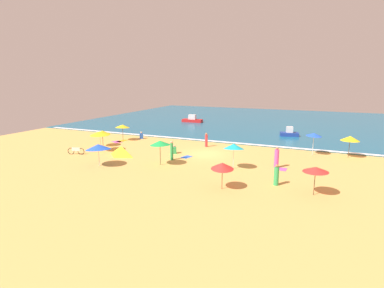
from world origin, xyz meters
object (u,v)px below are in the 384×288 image
object	(u,v)px
beachgoer_0	(141,136)
beachgoer_1	(174,150)
beach_umbrella_1	(102,133)
beachgoer_3	(277,158)
beach_umbrella_0	(314,135)
beach_umbrella_5	(316,169)
beachgoer_5	(206,140)
beach_umbrella_2	(160,143)
beachgoer_4	(276,176)
beach_umbrella_8	(350,138)
beachgoer_2	(172,151)
beach_umbrella_4	(122,126)
small_boat_1	(289,133)
parked_bicycle	(76,151)
small_boat_0	(192,120)
beach_tent	(121,151)
beach_umbrella_3	(234,146)
beach_umbrella_7	(100,133)
beach_umbrella_6	(98,147)
beach_umbrella_9	(222,166)

from	to	relation	value
beachgoer_0	beachgoer_1	size ratio (longest dim) A/B	1.02
beach_umbrella_1	beachgoer_3	xyz separation A→B (m)	(20.14, -0.93, -0.73)
beach_umbrella_0	beachgoer_1	bearing A→B (deg)	-159.37
beach_umbrella_5	beachgoer_5	world-z (taller)	beach_umbrella_5
beachgoer_5	beach_umbrella_2	bearing A→B (deg)	-97.51
beachgoer_4	beach_umbrella_8	bearing A→B (deg)	64.03
beach_umbrella_5	beachgoer_0	xyz separation A→B (m)	(-21.78, 12.18, -1.43)
beachgoer_2	beachgoer_5	distance (m)	6.87
beach_umbrella_4	small_boat_1	size ratio (longest dim) A/B	0.89
beach_umbrella_4	beachgoer_4	world-z (taller)	beach_umbrella_4
beach_umbrella_1	beach_umbrella_8	bearing A→B (deg)	12.11
beachgoer_0	beachgoer_5	size ratio (longest dim) A/B	0.57
parked_bicycle	small_boat_0	world-z (taller)	small_boat_0
beach_umbrella_1	beach_tent	size ratio (longest dim) A/B	0.97
beach_umbrella_3	beach_umbrella_7	bearing A→B (deg)	177.73
beach_tent	small_boat_0	bearing A→B (deg)	96.58
parked_bicycle	beach_umbrella_1	bearing A→B (deg)	90.88
beach_umbrella_2	beachgoer_4	bearing A→B (deg)	-7.02
beachgoer_5	parked_bicycle	bearing A→B (deg)	-141.72
beachgoer_2	small_boat_0	distance (m)	25.63
beach_umbrella_3	beach_umbrella_6	world-z (taller)	beach_umbrella_3
beachgoer_4	small_boat_1	xyz separation A→B (m)	(-1.26, 20.50, -0.24)
beach_umbrella_5	beach_umbrella_7	bearing A→B (deg)	168.76
beach_umbrella_6	parked_bicycle	size ratio (longest dim) A/B	1.85
small_boat_1	beach_umbrella_9	bearing A→B (deg)	-95.51
beachgoer_0	small_boat_1	world-z (taller)	small_boat_1
beach_umbrella_6	beach_umbrella_9	size ratio (longest dim) A/B	1.50
beach_tent	beachgoer_5	world-z (taller)	beachgoer_5
beach_umbrella_6	beach_umbrella_5	bearing A→B (deg)	0.69
beach_umbrella_8	beach_umbrella_2	bearing A→B (deg)	-148.34
beachgoer_2	small_boat_0	size ratio (longest dim) A/B	0.51
beach_umbrella_1	beachgoer_4	world-z (taller)	beach_umbrella_1
beachgoer_3	beachgoer_5	xyz separation A→B (m)	(-8.80, 5.46, -0.09)
beach_umbrella_8	beachgoer_5	bearing A→B (deg)	-175.73
beach_umbrella_8	beachgoer_4	size ratio (longest dim) A/B	1.56
beach_umbrella_7	beachgoer_3	world-z (taller)	beach_umbrella_7
beach_umbrella_9	beachgoer_1	xyz separation A→B (m)	(-7.97, 8.11, -1.36)
beach_umbrella_2	beach_umbrella_8	size ratio (longest dim) A/B	0.98
beachgoer_1	small_boat_0	distance (m)	23.06
beach_umbrella_8	beach_umbrella_1	bearing A→B (deg)	-167.89
beach_tent	parked_bicycle	bearing A→B (deg)	-163.68
beach_umbrella_0	small_boat_1	bearing A→B (deg)	109.21
beach_umbrella_3	beach_tent	xyz separation A→B (m)	(-11.86, -0.18, -1.52)
beach_umbrella_3	beachgoer_0	xyz separation A→B (m)	(-14.99, 8.42, -1.64)
small_boat_1	beachgoer_5	bearing A→B (deg)	-128.37
beach_umbrella_9	beachgoer_0	distance (m)	20.77
beach_umbrella_4	beach_umbrella_6	distance (m)	11.54
beach_umbrella_0	beachgoer_1	distance (m)	14.59
beach_umbrella_1	beach_umbrella_9	bearing A→B (deg)	-24.70
beach_umbrella_6	parked_bicycle	xyz separation A→B (m)	(-5.12, 2.41, -1.40)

